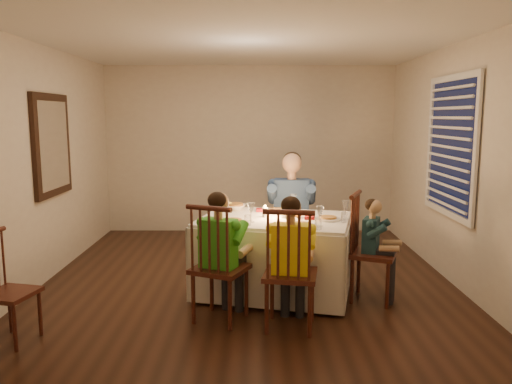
{
  "coord_description": "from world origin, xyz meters",
  "views": [
    {
      "loc": [
        0.07,
        -5.35,
        1.83
      ],
      "look_at": [
        0.09,
        0.15,
        0.99
      ],
      "focal_mm": 35.0,
      "sensor_mm": 36.0,
      "label": 1
    }
  ],
  "objects_px": {
    "chair_end": "(372,300)",
    "chair_extra": "(14,341)",
    "dining_table": "(275,239)",
    "child_green": "(221,320)",
    "adult": "(291,269)",
    "chair_near_right": "(290,327)",
    "serving_bowl": "(235,207)",
    "child_teal": "(372,300)",
    "chair_near_left": "(221,320)",
    "chair_adult": "(291,269)",
    "child_yellow": "(290,327)"
  },
  "relations": [
    {
      "from": "chair_end",
      "to": "chair_extra",
      "type": "bearing_deg",
      "value": 128.51
    },
    {
      "from": "dining_table",
      "to": "child_green",
      "type": "distance_m",
      "value": 1.05
    },
    {
      "from": "adult",
      "to": "dining_table",
      "type": "bearing_deg",
      "value": -100.95
    },
    {
      "from": "chair_near_right",
      "to": "adult",
      "type": "distance_m",
      "value": 1.69
    },
    {
      "from": "chair_end",
      "to": "serving_bowl",
      "type": "bearing_deg",
      "value": 86.64
    },
    {
      "from": "child_teal",
      "to": "chair_end",
      "type": "bearing_deg",
      "value": 0.0
    },
    {
      "from": "chair_end",
      "to": "adult",
      "type": "xyz_separation_m",
      "value": [
        -0.74,
        1.02,
        0.0
      ]
    },
    {
      "from": "chair_near_right",
      "to": "chair_near_left",
      "type": "bearing_deg",
      "value": -5.8
    },
    {
      "from": "child_teal",
      "to": "chair_near_left",
      "type": "bearing_deg",
      "value": 130.41
    },
    {
      "from": "child_green",
      "to": "serving_bowl",
      "type": "relative_size",
      "value": 4.97
    },
    {
      "from": "adult",
      "to": "child_green",
      "type": "xyz_separation_m",
      "value": [
        -0.75,
        -1.51,
        0.0
      ]
    },
    {
      "from": "chair_adult",
      "to": "chair_near_right",
      "type": "relative_size",
      "value": 1.0
    },
    {
      "from": "dining_table",
      "to": "chair_near_left",
      "type": "height_order",
      "value": "dining_table"
    },
    {
      "from": "chair_near_left",
      "to": "chair_extra",
      "type": "bearing_deg",
      "value": 38.2
    },
    {
      "from": "chair_extra",
      "to": "adult",
      "type": "distance_m",
      "value": 3.1
    },
    {
      "from": "chair_near_left",
      "to": "serving_bowl",
      "type": "distance_m",
      "value": 1.42
    },
    {
      "from": "chair_near_right",
      "to": "adult",
      "type": "height_order",
      "value": "adult"
    },
    {
      "from": "dining_table",
      "to": "chair_extra",
      "type": "distance_m",
      "value": 2.53
    },
    {
      "from": "chair_end",
      "to": "child_teal",
      "type": "height_order",
      "value": "chair_end"
    },
    {
      "from": "serving_bowl",
      "to": "chair_adult",
      "type": "bearing_deg",
      "value": 28.58
    },
    {
      "from": "chair_extra",
      "to": "child_teal",
      "type": "relative_size",
      "value": 0.9
    },
    {
      "from": "adult",
      "to": "serving_bowl",
      "type": "relative_size",
      "value": 5.94
    },
    {
      "from": "chair_near_right",
      "to": "serving_bowl",
      "type": "xyz_separation_m",
      "value": [
        -0.53,
        1.32,
        0.82
      ]
    },
    {
      "from": "chair_end",
      "to": "dining_table",
      "type": "bearing_deg",
      "value": 98.87
    },
    {
      "from": "chair_extra",
      "to": "child_teal",
      "type": "bearing_deg",
      "value": -60.71
    },
    {
      "from": "dining_table",
      "to": "child_teal",
      "type": "height_order",
      "value": "dining_table"
    },
    {
      "from": "chair_near_left",
      "to": "adult",
      "type": "relative_size",
      "value": 0.77
    },
    {
      "from": "chair_adult",
      "to": "serving_bowl",
      "type": "xyz_separation_m",
      "value": [
        -0.66,
        -0.36,
        0.82
      ]
    },
    {
      "from": "chair_near_right",
      "to": "child_yellow",
      "type": "bearing_deg",
      "value": 9.59
    },
    {
      "from": "adult",
      "to": "chair_near_left",
      "type": "bearing_deg",
      "value": -111.04
    },
    {
      "from": "chair_end",
      "to": "adult",
      "type": "relative_size",
      "value": 0.77
    },
    {
      "from": "chair_near_right",
      "to": "adult",
      "type": "relative_size",
      "value": 0.77
    },
    {
      "from": "dining_table",
      "to": "chair_extra",
      "type": "bearing_deg",
      "value": -138.46
    },
    {
      "from": "chair_near_right",
      "to": "chair_end",
      "type": "distance_m",
      "value": 1.09
    },
    {
      "from": "chair_near_right",
      "to": "chair_adult",
      "type": "bearing_deg",
      "value": -84.81
    },
    {
      "from": "dining_table",
      "to": "adult",
      "type": "height_order",
      "value": "dining_table"
    },
    {
      "from": "child_yellow",
      "to": "serving_bowl",
      "type": "bearing_deg",
      "value": -58.73
    },
    {
      "from": "chair_near_left",
      "to": "adult",
      "type": "height_order",
      "value": "adult"
    },
    {
      "from": "chair_near_left",
      "to": "chair_extra",
      "type": "distance_m",
      "value": 1.72
    },
    {
      "from": "chair_extra",
      "to": "child_green",
      "type": "height_order",
      "value": "child_green"
    },
    {
      "from": "chair_near_right",
      "to": "serving_bowl",
      "type": "bearing_deg",
      "value": -58.73
    },
    {
      "from": "chair_near_right",
      "to": "adult",
      "type": "xyz_separation_m",
      "value": [
        0.13,
        1.68,
        0.0
      ]
    },
    {
      "from": "chair_near_right",
      "to": "child_yellow",
      "type": "distance_m",
      "value": 0.0
    },
    {
      "from": "chair_near_left",
      "to": "chair_extra",
      "type": "xyz_separation_m",
      "value": [
        -1.66,
        -0.43,
        0.0
      ]
    },
    {
      "from": "dining_table",
      "to": "serving_bowl",
      "type": "xyz_separation_m",
      "value": [
        -0.43,
        0.44,
        0.26
      ]
    },
    {
      "from": "child_teal",
      "to": "dining_table",
      "type": "bearing_deg",
      "value": 98.87
    },
    {
      "from": "adult",
      "to": "child_green",
      "type": "height_order",
      "value": "adult"
    },
    {
      "from": "child_green",
      "to": "chair_near_right",
      "type": "bearing_deg",
      "value": -171.78
    },
    {
      "from": "serving_bowl",
      "to": "child_green",
      "type": "bearing_deg",
      "value": -94.42
    },
    {
      "from": "dining_table",
      "to": "chair_end",
      "type": "height_order",
      "value": "dining_table"
    }
  ]
}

